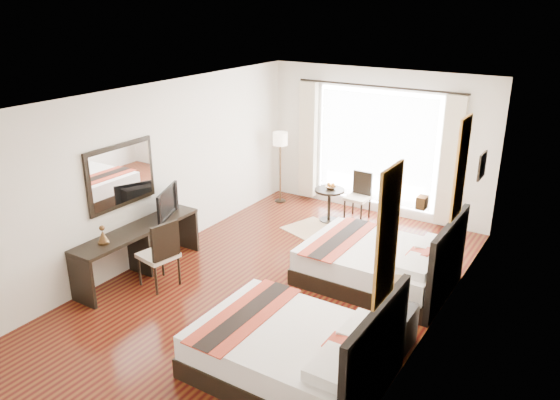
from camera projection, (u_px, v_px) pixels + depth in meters
The scene contains 29 objects.
floor at pixel (270, 291), 7.94m from camera, with size 4.50×7.50×0.01m, color #370B0A.
ceiling at pixel (269, 99), 6.96m from camera, with size 4.50×7.50×0.02m, color white.
wall_headboard at pixel (431, 238), 6.32m from camera, with size 0.01×7.50×2.80m, color silver.
wall_desk at pixel (150, 174), 8.57m from camera, with size 0.01×7.50×2.80m, color silver.
wall_window at pixel (377, 143), 10.41m from camera, with size 4.50×0.01×2.80m, color silver.
wall_entry at pixel (19, 337), 4.48m from camera, with size 4.50×0.01×2.80m, color silver.
window_glass at pixel (376, 148), 10.43m from camera, with size 2.40×0.02×2.20m, color white.
sheer_curtain at pixel (375, 149), 10.38m from camera, with size 2.30×0.02×2.10m, color white.
drape_left at pixel (308, 140), 11.09m from camera, with size 0.35×0.14×2.35m, color #B7A98D.
drape_right at pixel (451, 162), 9.63m from camera, with size 0.35×0.14×2.35m, color #B7A98D.
art_panel_near at pixel (388, 236), 5.03m from camera, with size 0.03×0.50×1.35m, color #923F15.
art_panel_far at pixel (461, 168), 7.00m from camera, with size 0.03×0.50×1.35m, color #923F15.
wall_sconce at pixel (422, 203), 5.93m from camera, with size 0.10×0.14×0.14m, color #49311A.
mirror_frame at pixel (121, 175), 8.02m from camera, with size 0.04×1.25×0.95m, color black.
mirror_glass at pixel (122, 176), 8.01m from camera, with size 0.01×1.12×0.82m, color white.
bed_near at pixel (295, 351), 6.09m from camera, with size 2.11×1.64×1.19m.
bed_far at pixel (381, 264), 8.07m from camera, with size 2.13×1.66×1.20m.
nightstand at pixel (394, 328), 6.61m from camera, with size 0.43×0.54×0.52m, color black.
table_lamp at pixel (397, 288), 6.52m from camera, with size 0.23×0.23×0.37m.
vase at pixel (395, 311), 6.39m from camera, with size 0.12×0.12×0.13m, color black.
console_desk at pixel (139, 251), 8.32m from camera, with size 0.50×2.20×0.76m, color black.
television at pixel (163, 203), 8.53m from camera, with size 0.83×0.11×0.48m, color black.
bronze_figurine at pixel (103, 236), 7.64m from camera, with size 0.16×0.16×0.24m, color #49311A, non-canonical shape.
desk_chair at pixel (160, 266), 7.99m from camera, with size 0.56×0.56×1.04m.
floor_lamp at pixel (280, 144), 10.97m from camera, with size 0.30×0.30×1.47m.
side_table at pixel (329, 205), 10.30m from camera, with size 0.56×0.56×0.64m, color black.
fruit_bowl at pixel (331, 188), 10.20m from camera, with size 0.20×0.20×0.05m, color #483019.
window_chair at pixel (358, 205), 10.45m from camera, with size 0.43×0.43×0.90m.
jute_rug at pixel (319, 232), 9.89m from camera, with size 1.25×0.85×0.01m, color tan.
Camera 1 is at (3.84, -5.81, 4.02)m, focal length 35.00 mm.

